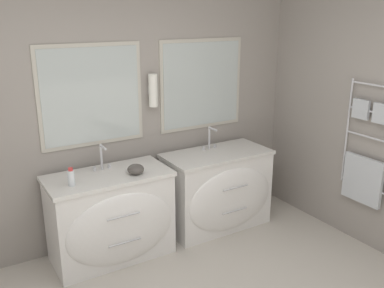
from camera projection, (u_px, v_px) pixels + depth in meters
name	position (u px, v px, depth m)	size (l,w,h in m)	color
wall_back	(107.00, 110.00, 3.96)	(5.73, 0.17, 2.60)	gray
wall_right	(358.00, 109.00, 4.06)	(0.13, 4.06, 2.60)	gray
vanity_left	(112.00, 217.00, 3.86)	(1.09, 0.61, 0.81)	white
vanity_right	(218.00, 190.00, 4.44)	(1.09, 0.61, 0.81)	white
faucet_left	(102.00, 157.00, 3.83)	(0.17, 0.15, 0.24)	silver
faucet_right	(210.00, 138.00, 4.41)	(0.17, 0.15, 0.24)	silver
toiletry_bottle	(71.00, 178.00, 3.50)	(0.06, 0.06, 0.16)	silver
amenity_bowl	(136.00, 169.00, 3.76)	(0.15, 0.15, 0.09)	#4C4742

